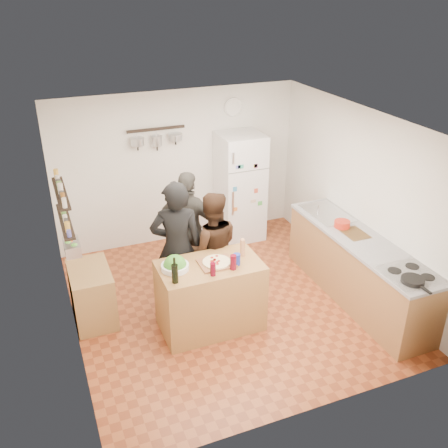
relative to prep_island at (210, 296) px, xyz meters
name	(u,v)px	position (x,y,z in m)	size (l,w,h in m)	color
room_shell	(216,208)	(0.39, 0.80, 0.79)	(4.20, 4.20, 4.20)	brown
prep_island	(210,296)	(0.00, 0.00, 0.00)	(1.25, 0.72, 0.91)	olive
pizza_board	(217,263)	(0.08, -0.02, 0.47)	(0.42, 0.34, 0.02)	brown
pizza	(217,262)	(0.08, -0.02, 0.48)	(0.34, 0.34, 0.02)	beige
salad_bowl	(175,267)	(-0.42, 0.05, 0.49)	(0.33, 0.33, 0.07)	silver
wine_bottle	(175,274)	(-0.50, -0.22, 0.57)	(0.08, 0.08, 0.23)	black
wine_glass_near	(213,269)	(-0.05, -0.24, 0.54)	(0.07, 0.07, 0.16)	#500616
wine_glass_far	(233,262)	(0.22, -0.20, 0.55)	(0.08, 0.08, 0.18)	#570715
pepper_mill	(242,249)	(0.45, 0.05, 0.55)	(0.06, 0.06, 0.19)	#A76C46
salt_canister	(237,259)	(0.30, -0.12, 0.53)	(0.09, 0.09, 0.14)	navy
person_left	(177,248)	(-0.25, 0.53, 0.46)	(0.67, 0.44, 1.83)	black
person_center	(212,249)	(0.23, 0.55, 0.34)	(0.77, 0.60, 1.59)	black
person_back	(189,229)	(0.10, 1.11, 0.39)	(0.99, 0.41, 1.69)	#32302D
counter_run	(357,269)	(2.09, -0.14, -0.01)	(0.63, 2.63, 0.90)	#9E7042
stove_top	(411,275)	(2.09, -1.09, 0.46)	(0.60, 0.62, 0.02)	white
skillet	(413,280)	(1.99, -1.23, 0.49)	(0.26, 0.26, 0.05)	black
sink	(327,214)	(2.09, 0.71, 0.46)	(0.50, 0.80, 0.03)	silver
cutting_board	(354,234)	(2.09, 0.02, 0.46)	(0.30, 0.40, 0.02)	olive
red_bowl	(342,224)	(2.04, 0.25, 0.51)	(0.22, 0.22, 0.09)	#B52514
fridge	(240,187)	(1.34, 2.16, 0.45)	(0.70, 0.68, 1.80)	white
wall_clock	(233,107)	(1.34, 2.49, 1.69)	(0.30, 0.30, 0.03)	silver
spice_shelf_lower	(65,221)	(-1.54, 0.61, 1.04)	(0.12, 1.00, 0.03)	black
spice_shelf_upper	(61,193)	(-1.54, 0.61, 1.40)	(0.12, 1.00, 0.03)	black
produce_basket	(72,247)	(-1.51, 0.61, 0.69)	(0.18, 0.35, 0.14)	silver
side_table	(92,295)	(-1.35, 0.72, -0.09)	(0.50, 0.80, 0.73)	olive
pot_rack	(156,129)	(0.04, 2.41, 1.49)	(0.90, 0.04, 0.04)	black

